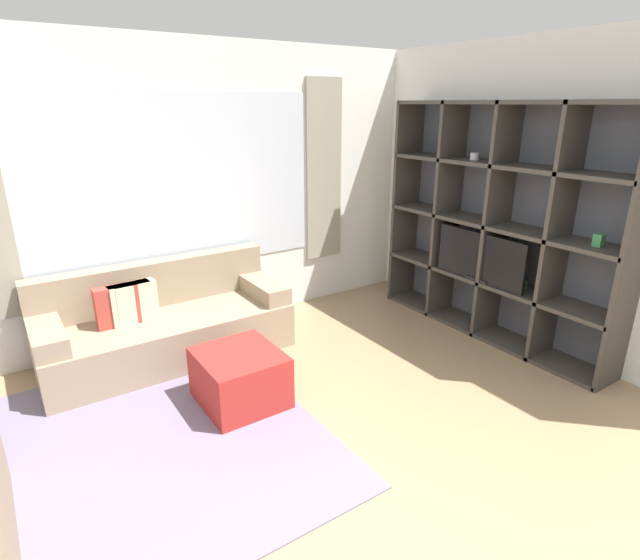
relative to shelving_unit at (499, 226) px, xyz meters
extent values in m
cube|color=white|center=(-2.40, 1.73, 0.28)|extent=(6.33, 0.07, 2.70)
cube|color=silver|center=(-2.40, 1.69, 0.38)|extent=(2.82, 0.01, 1.60)
cube|color=#9E9984|center=(-0.82, 1.68, 0.38)|extent=(0.44, 0.03, 1.90)
cube|color=white|center=(0.20, 0.04, 0.28)|extent=(0.07, 4.52, 2.70)
cube|color=slate|center=(-3.44, 0.10, -1.07)|extent=(2.41, 2.39, 0.01)
cube|color=#515660|center=(0.15, 0.00, 0.01)|extent=(0.02, 2.41, 2.17)
cube|color=#3D3833|center=(-0.03, -1.20, 0.01)|extent=(0.39, 0.04, 2.17)
cube|color=#3D3833|center=(-0.03, -0.60, 0.01)|extent=(0.39, 0.04, 2.17)
cube|color=#3D3833|center=(-0.03, 0.00, 0.01)|extent=(0.39, 0.04, 2.17)
cube|color=#3D3833|center=(-0.03, 0.60, 0.01)|extent=(0.39, 0.04, 2.17)
cube|color=#3D3833|center=(-0.03, 1.20, 0.01)|extent=(0.39, 0.04, 2.17)
cube|color=#3D3833|center=(-0.03, 0.00, -1.05)|extent=(0.39, 2.41, 0.04)
cube|color=#3D3833|center=(-0.03, 0.00, -0.53)|extent=(0.39, 2.41, 0.04)
cube|color=#3D3833|center=(-0.03, 0.00, 0.01)|extent=(0.39, 2.41, 0.04)
cube|color=#3D3833|center=(-0.03, 0.00, 0.55)|extent=(0.39, 2.41, 0.04)
cube|color=#3D3833|center=(-0.03, 0.00, 1.08)|extent=(0.39, 2.41, 0.04)
cube|color=black|center=(-0.19, 0.03, -0.28)|extent=(0.04, 0.96, 0.46)
cube|color=black|center=(-0.17, 0.03, -0.50)|extent=(0.10, 0.24, 0.03)
cylinder|color=#232328|center=(-0.05, 0.26, -0.48)|extent=(0.08, 0.08, 0.07)
cube|color=#388947|center=(-0.05, -0.94, 0.08)|extent=(0.07, 0.07, 0.10)
cube|color=#388947|center=(-0.05, -0.32, -0.47)|extent=(0.11, 0.11, 0.09)
cylinder|color=white|center=(-0.05, 0.32, 0.60)|extent=(0.08, 0.08, 0.06)
cube|color=gray|center=(-2.78, 1.22, -0.87)|extent=(2.09, 0.82, 0.40)
cube|color=gray|center=(-2.78, 1.55, -0.47)|extent=(2.09, 0.18, 0.41)
cube|color=gray|center=(-3.71, 1.22, -0.60)|extent=(0.24, 0.76, 0.16)
cube|color=gray|center=(-1.86, 1.22, -0.60)|extent=(0.24, 0.76, 0.16)
cube|color=beige|center=(-3.01, 1.27, -0.50)|extent=(0.35, 0.15, 0.34)
cube|color=#AD3D33|center=(-3.17, 1.27, -0.50)|extent=(0.34, 0.12, 0.34)
cube|color=beige|center=(-3.06, 1.27, -0.50)|extent=(0.35, 0.15, 0.34)
cube|color=#A82823|center=(-2.57, 0.23, -0.87)|extent=(0.58, 0.62, 0.41)
camera|label=1|loc=(-3.90, -2.81, 1.07)|focal=28.00mm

